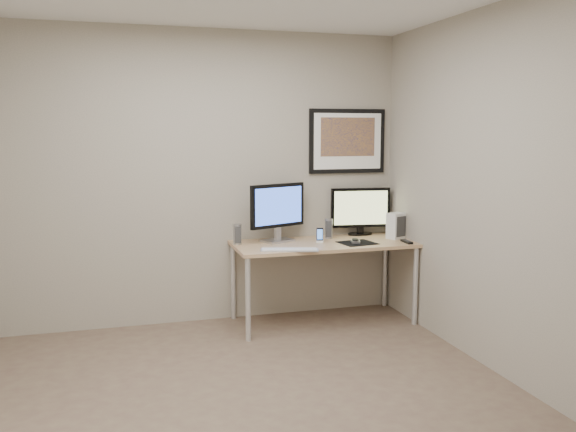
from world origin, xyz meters
name	(u,v)px	position (x,y,z in m)	size (l,w,h in m)	color
floor	(247,396)	(0.00, 0.00, 0.00)	(3.60, 3.60, 0.00)	brown
room	(231,142)	(0.00, 0.45, 1.64)	(3.60, 3.60, 3.60)	white
desk	(323,250)	(1.00, 1.35, 0.66)	(1.60, 0.70, 0.73)	#977A49
framed_art	(347,141)	(1.35, 1.68, 1.62)	(0.75, 0.04, 0.60)	black
monitor_large	(278,210)	(0.62, 1.50, 1.02)	(0.54, 0.27, 0.52)	#A9AAAE
monitor_tv	(360,210)	(1.47, 1.62, 0.97)	(0.57, 0.16, 0.45)	black
speaker_left	(237,234)	(0.25, 1.47, 0.82)	(0.07, 0.07, 0.18)	#A9AAAE
speaker_right	(329,229)	(1.12, 1.53, 0.82)	(0.07, 0.07, 0.18)	#A9AAAE
phone_dock	(320,235)	(0.97, 1.37, 0.80)	(0.06, 0.06, 0.13)	black
keyboard	(289,250)	(0.60, 1.07, 0.74)	(0.48, 0.13, 0.02)	silver
mousepad	(357,243)	(1.28, 1.23, 0.73)	(0.30, 0.27, 0.00)	black
mouse	(355,240)	(1.26, 1.24, 0.75)	(0.07, 0.12, 0.04)	black
remote	(407,241)	(1.71, 1.13, 0.74)	(0.05, 0.17, 0.02)	black
fan_unit	(396,226)	(1.71, 1.35, 0.85)	(0.16, 0.11, 0.24)	silver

